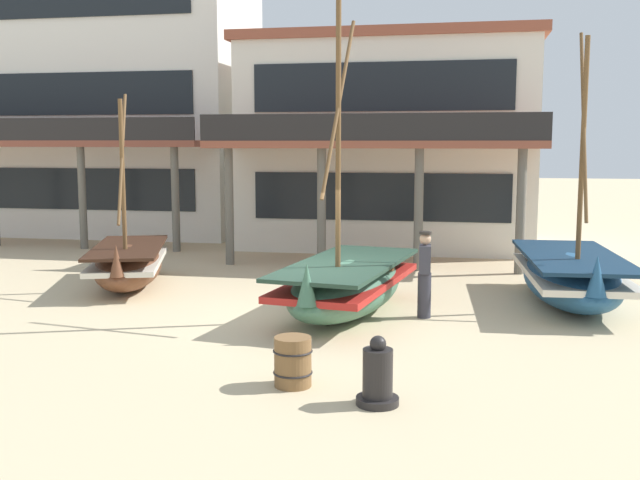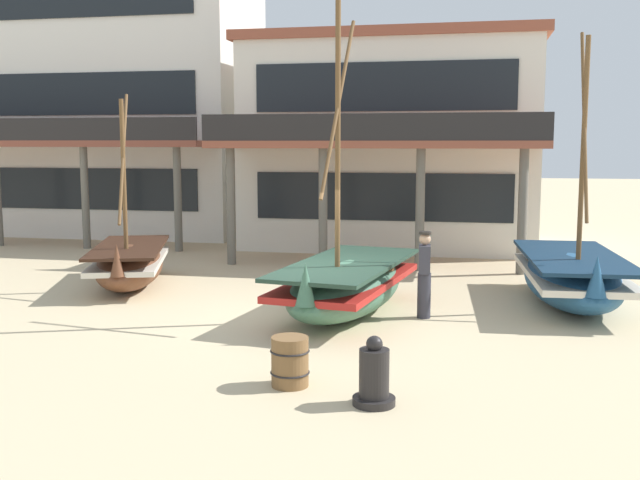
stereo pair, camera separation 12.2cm
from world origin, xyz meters
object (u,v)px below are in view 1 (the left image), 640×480
at_px(fisherman_by_hull, 425,275).
at_px(wooden_barrel, 293,362).
at_px(capstan_winch, 378,377).
at_px(fishing_boat_near_left, 571,277).
at_px(fishing_boat_centre_large, 347,285).
at_px(harbor_building_main, 390,142).
at_px(harbor_building_annex, 103,99).
at_px(fishing_boat_far_right, 129,264).

height_order(fisherman_by_hull, wooden_barrel, fisherman_by_hull).
distance_m(fisherman_by_hull, wooden_barrel, 4.74).
height_order(capstan_winch, wooden_barrel, capstan_winch).
xyz_separation_m(capstan_winch, wooden_barrel, (-1.24, 0.50, -0.01)).
xyz_separation_m(fishing_boat_near_left, fisherman_by_hull, (-2.95, -1.78, 0.24)).
bearing_deg(fishing_boat_near_left, fishing_boat_centre_large, -158.53).
bearing_deg(harbor_building_main, wooden_barrel, -89.25).
bearing_deg(capstan_winch, fishing_boat_centre_large, 103.55).
distance_m(fishing_boat_centre_large, harbor_building_main, 10.89).
xyz_separation_m(fishing_boat_centre_large, capstan_winch, (1.20, -4.98, -0.22)).
distance_m(fishing_boat_near_left, harbor_building_main, 10.34).
relative_size(capstan_winch, harbor_building_annex, 0.08).
bearing_deg(fishing_boat_centre_large, capstan_winch, -76.45).
distance_m(fishing_boat_near_left, capstan_winch, 7.49).
height_order(fishing_boat_near_left, fishing_boat_centre_large, fishing_boat_centre_large).
bearing_deg(capstan_winch, harbor_building_main, 95.31).
height_order(fishing_boat_far_right, fisherman_by_hull, fishing_boat_far_right).
xyz_separation_m(capstan_winch, harbor_building_annex, (-12.46, 16.97, 4.64)).
bearing_deg(harbor_building_annex, fishing_boat_near_left, -33.05).
relative_size(fishing_boat_centre_large, harbor_building_main, 0.66).
relative_size(fishing_boat_near_left, fisherman_by_hull, 3.31).
distance_m(fishing_boat_centre_large, wooden_barrel, 4.48).
height_order(wooden_barrel, harbor_building_main, harbor_building_main).
bearing_deg(fishing_boat_far_right, wooden_barrel, -48.89).
distance_m(fisherman_by_hull, capstan_winch, 4.99).
height_order(fishing_boat_near_left, fisherman_by_hull, fishing_boat_near_left).
xyz_separation_m(fisherman_by_hull, harbor_building_main, (-1.76, 10.55, 2.55)).
bearing_deg(fishing_boat_far_right, fishing_boat_centre_large, -17.70).
xyz_separation_m(fishing_boat_far_right, capstan_winch, (6.67, -6.72, -0.18)).
bearing_deg(fisherman_by_hull, fishing_boat_centre_large, 179.16).
bearing_deg(wooden_barrel, capstan_winch, -22.03).
xyz_separation_m(fishing_boat_far_right, harbor_building_main, (5.23, 8.78, 2.83)).
distance_m(wooden_barrel, harbor_building_annex, 20.46).
height_order(fishing_boat_centre_large, harbor_building_main, harbor_building_main).
relative_size(fisherman_by_hull, capstan_winch, 1.84).
bearing_deg(capstan_winch, wooden_barrel, 157.97).
bearing_deg(fisherman_by_hull, harbor_building_annex, 136.77).
bearing_deg(fisherman_by_hull, fishing_boat_near_left, 31.14).
bearing_deg(wooden_barrel, fishing_boat_centre_large, 89.42).
bearing_deg(fisherman_by_hull, capstan_winch, -93.75).
relative_size(fisherman_by_hull, harbor_building_main, 0.18).
bearing_deg(capstan_winch, fishing_boat_near_left, 64.09).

